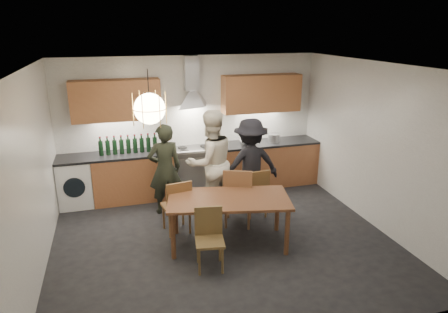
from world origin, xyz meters
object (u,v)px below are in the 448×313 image
object	(u,v)px
chair_back_left	(178,204)
dining_table	(229,203)
person_mid	(211,163)
stock_pot	(274,138)
person_right	(250,165)
chair_front	(209,234)
mixing_bowl	(248,142)
wine_bottles	(128,144)
person_left	(165,169)

from	to	relation	value
chair_back_left	dining_table	bearing A→B (deg)	133.52
person_mid	stock_pot	world-z (taller)	person_mid
dining_table	person_mid	world-z (taller)	person_mid
person_mid	person_right	size ratio (longest dim) A/B	1.11
dining_table	person_right	xyz separation A→B (m)	(0.72, 1.09, 0.16)
chair_front	stock_pot	xyz separation A→B (m)	(1.96, 2.51, 0.51)
mixing_bowl	stock_pot	size ratio (longest dim) A/B	1.44
wine_bottles	dining_table	bearing A→B (deg)	-58.47
chair_back_left	person_left	size ratio (longest dim) A/B	0.56
chair_front	mixing_bowl	bearing A→B (deg)	69.10
dining_table	stock_pot	distance (m)	2.58
chair_back_left	person_right	world-z (taller)	person_right
chair_back_left	wine_bottles	world-z (taller)	wine_bottles
person_left	stock_pot	size ratio (longest dim) A/B	6.91
dining_table	person_right	size ratio (longest dim) A/B	1.16
person_left	person_right	xyz separation A→B (m)	(1.45, -0.25, 0.03)
chair_front	person_mid	world-z (taller)	person_mid
chair_back_left	person_left	world-z (taller)	person_left
dining_table	person_left	bearing A→B (deg)	130.85
person_mid	chair_back_left	bearing A→B (deg)	28.72
person_right	mixing_bowl	xyz separation A→B (m)	(0.29, 0.93, 0.13)
person_mid	person_right	xyz separation A→B (m)	(0.70, -0.03, -0.09)
chair_back_left	person_left	xyz separation A→B (m)	(-0.07, 0.83, 0.28)
dining_table	mixing_bowl	distance (m)	2.28
chair_front	stock_pot	bearing A→B (deg)	60.78
dining_table	chair_back_left	size ratio (longest dim) A/B	2.13
dining_table	person_right	distance (m)	1.32
dining_table	stock_pot	world-z (taller)	stock_pot
chair_front	person_right	world-z (taller)	person_right
dining_table	person_mid	distance (m)	1.15
chair_front	person_right	size ratio (longest dim) A/B	0.51
mixing_bowl	wine_bottles	size ratio (longest dim) A/B	0.32
person_left	mixing_bowl	bearing A→B (deg)	-164.93
person_left	wine_bottles	bearing A→B (deg)	-59.72
chair_back_left	stock_pot	xyz separation A→B (m)	(2.22, 1.53, 0.47)
chair_back_left	person_mid	xyz separation A→B (m)	(0.68, 0.62, 0.40)
chair_back_left	stock_pot	size ratio (longest dim) A/B	3.89
person_left	stock_pot	world-z (taller)	person_left
mixing_bowl	person_mid	bearing A→B (deg)	-138.00
chair_back_left	wine_bottles	xyz separation A→B (m)	(-0.61, 1.58, 0.56)
person_left	person_mid	xyz separation A→B (m)	(0.75, -0.22, 0.12)
wine_bottles	person_right	bearing A→B (deg)	-26.39
stock_pot	person_right	bearing A→B (deg)	-131.33
dining_table	wine_bottles	xyz separation A→B (m)	(-1.28, 2.09, 0.42)
person_right	wine_bottles	xyz separation A→B (m)	(-2.00, 0.99, 0.25)
chair_front	chair_back_left	bearing A→B (deg)	113.19
person_left	mixing_bowl	size ratio (longest dim) A/B	4.80
chair_front	person_left	bearing A→B (deg)	108.75
person_mid	person_right	bearing A→B (deg)	164.08
stock_pot	mixing_bowl	bearing A→B (deg)	-177.93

